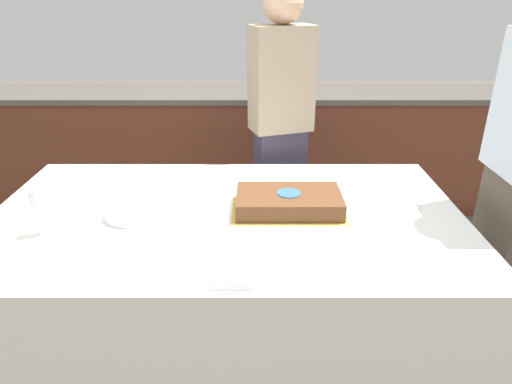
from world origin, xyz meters
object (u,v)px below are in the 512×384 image
object	(u,v)px
plate_stack	(128,212)
wine_glass	(35,206)
person_cutting_cake	(279,128)
cake	(287,202)

from	to	relation	value
plate_stack	wine_glass	bearing A→B (deg)	-154.10
plate_stack	person_cutting_cake	size ratio (longest dim) A/B	0.12
cake	wine_glass	world-z (taller)	wine_glass
wine_glass	plate_stack	bearing A→B (deg)	25.90
wine_glass	person_cutting_cake	size ratio (longest dim) A/B	0.11
cake	person_cutting_cake	xyz separation A→B (m)	(0.00, 0.79, 0.11)
wine_glass	cake	bearing A→B (deg)	12.46
plate_stack	person_cutting_cake	xyz separation A→B (m)	(0.68, 0.86, 0.12)
person_cutting_cake	plate_stack	bearing A→B (deg)	32.84
person_cutting_cake	cake	bearing A→B (deg)	71.51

